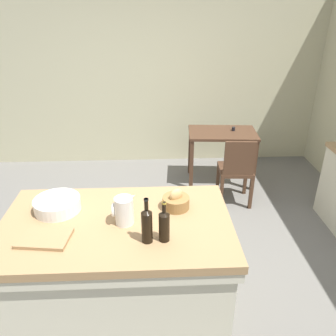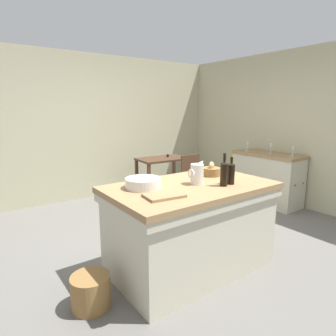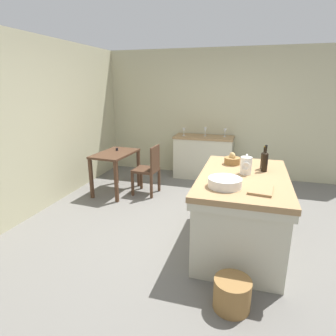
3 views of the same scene
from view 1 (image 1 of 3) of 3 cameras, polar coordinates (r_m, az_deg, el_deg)
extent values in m
plane|color=#66635E|center=(3.39, -2.96, -16.72)|extent=(6.76, 6.76, 0.00)
cube|color=#B7B28E|center=(5.19, -3.35, 14.91)|extent=(5.32, 0.12, 2.60)
cube|color=#99754C|center=(2.49, -8.70, -9.49)|extent=(1.65, 0.99, 0.06)
cube|color=beige|center=(2.53, -8.59, -10.78)|extent=(1.63, 0.97, 0.08)
cube|color=beige|center=(2.77, -8.05, -17.08)|extent=(1.57, 0.91, 0.84)
cube|color=#472D1E|center=(4.64, 9.12, 5.81)|extent=(0.94, 0.63, 0.04)
cube|color=#472D1E|center=(4.52, 3.94, 0.44)|extent=(0.05, 0.05, 0.70)
cube|color=#472D1E|center=(4.63, 14.25, 0.31)|extent=(0.05, 0.05, 0.70)
cube|color=#472D1E|center=(4.97, 3.74, 2.89)|extent=(0.05, 0.05, 0.70)
cube|color=#472D1E|center=(5.07, 13.17, 2.72)|extent=(0.05, 0.05, 0.70)
cylinder|color=black|center=(4.69, 10.92, 6.46)|extent=(0.04, 0.04, 0.05)
cube|color=#472D1E|center=(4.27, 11.23, -0.26)|extent=(0.42, 0.42, 0.04)
cube|color=#472D1E|center=(4.02, 11.93, 1.56)|extent=(0.36, 0.05, 0.42)
cube|color=#472D1E|center=(4.57, 12.84, -1.88)|extent=(0.04, 0.04, 0.42)
cube|color=#472D1E|center=(4.51, 8.36, -1.88)|extent=(0.04, 0.04, 0.42)
cube|color=#472D1E|center=(4.26, 13.74, -4.15)|extent=(0.04, 0.04, 0.42)
cube|color=#472D1E|center=(4.20, 8.94, -4.18)|extent=(0.04, 0.04, 0.42)
cylinder|color=silver|center=(2.40, -7.35, -7.13)|extent=(0.13, 0.13, 0.20)
cone|color=silver|center=(2.33, -6.07, -4.83)|extent=(0.07, 0.04, 0.06)
torus|color=silver|center=(2.40, -9.17, -6.94)|extent=(0.02, 0.10, 0.10)
cylinder|color=silver|center=(2.67, -18.06, -5.84)|extent=(0.34, 0.34, 0.10)
cylinder|color=olive|center=(2.57, 1.34, -5.80)|extent=(0.20, 0.20, 0.09)
ellipsoid|color=tan|center=(2.54, 1.35, -4.55)|extent=(0.13, 0.11, 0.10)
cube|color=#99754C|center=(2.41, -20.02, -10.98)|extent=(0.35, 0.26, 0.02)
cylinder|color=black|center=(2.22, -0.64, -9.93)|extent=(0.07, 0.07, 0.20)
cone|color=black|center=(2.16, -0.66, -7.58)|extent=(0.07, 0.07, 0.02)
cylinder|color=black|center=(2.13, -0.66, -6.54)|extent=(0.03, 0.03, 0.07)
cylinder|color=#B29933|center=(2.12, -0.67, -5.89)|extent=(0.03, 0.03, 0.01)
cylinder|color=black|center=(2.21, -3.49, -9.88)|extent=(0.07, 0.07, 0.22)
cone|color=black|center=(2.14, -3.58, -7.23)|extent=(0.07, 0.07, 0.03)
cylinder|color=black|center=(2.11, -3.62, -6.06)|extent=(0.03, 0.03, 0.08)
cylinder|color=black|center=(2.09, -3.64, -5.31)|extent=(0.03, 0.03, 0.01)
camera|label=2|loc=(2.20, -87.40, -18.35)|focal=31.12mm
camera|label=3|loc=(4.02, -63.24, 6.30)|focal=30.21mm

